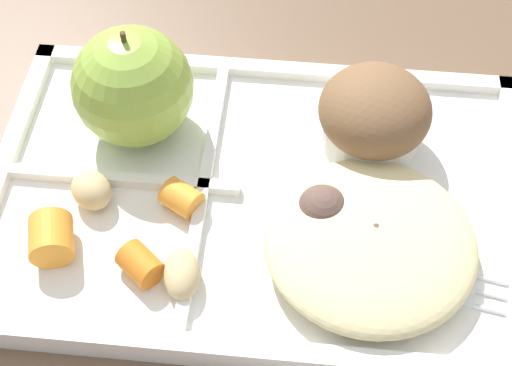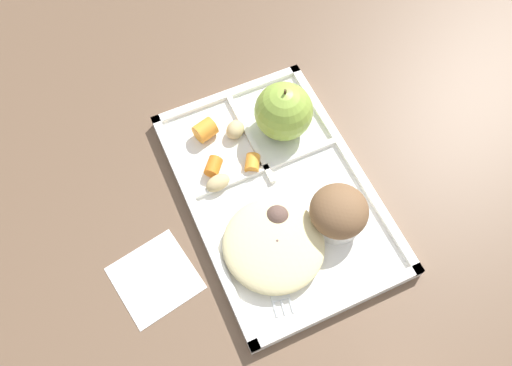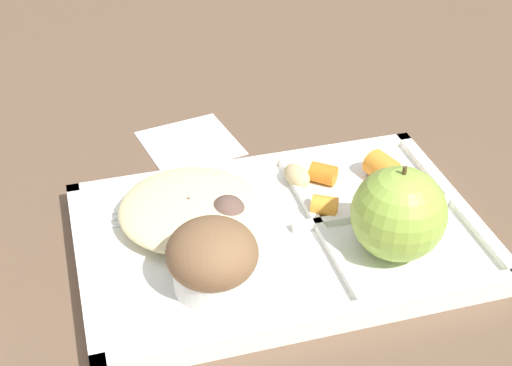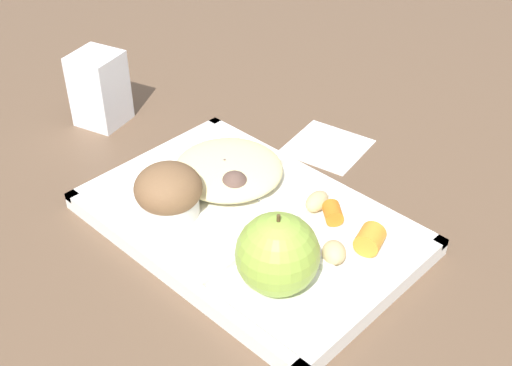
{
  "view_description": "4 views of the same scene",
  "coord_description": "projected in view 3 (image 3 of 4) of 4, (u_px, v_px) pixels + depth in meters",
  "views": [
    {
      "loc": [
        0.03,
        -0.29,
        0.42
      ],
      "look_at": [
        0.0,
        -0.03,
        0.07
      ],
      "focal_mm": 52.04,
      "sensor_mm": 36.0,
      "label": 1
    },
    {
      "loc": [
        0.28,
        -0.16,
        0.65
      ],
      "look_at": [
        -0.0,
        -0.03,
        0.06
      ],
      "focal_mm": 36.42,
      "sensor_mm": 36.0,
      "label": 2
    },
    {
      "loc": [
        0.17,
        0.51,
        0.44
      ],
      "look_at": [
        0.01,
        -0.05,
        0.04
      ],
      "focal_mm": 52.82,
      "sensor_mm": 36.0,
      "label": 3
    },
    {
      "loc": [
        -0.4,
        0.4,
        0.49
      ],
      "look_at": [
        -0.01,
        -0.0,
        0.07
      ],
      "focal_mm": 46.35,
      "sensor_mm": 36.0,
      "label": 4
    }
  ],
  "objects": [
    {
      "name": "meatball_front",
      "position": [
        228.0,
        213.0,
        0.68
      ],
      "size": [
        0.03,
        0.03,
        0.03
      ],
      "primitive_type": "sphere",
      "color": "brown",
      "rests_on": "lunch_tray"
    },
    {
      "name": "potato_chunk_large",
      "position": [
        384.0,
        195.0,
        0.72
      ],
      "size": [
        0.04,
        0.04,
        0.02
      ],
      "primitive_type": "ellipsoid",
      "rotation": [
        0.0,
        0.0,
        2.33
      ],
      "color": "tan",
      "rests_on": "lunch_tray"
    },
    {
      "name": "egg_noodle_pile",
      "position": [
        190.0,
        208.0,
        0.69
      ],
      "size": [
        0.13,
        0.13,
        0.03
      ],
      "primitive_type": "ellipsoid",
      "color": "beige",
      "rests_on": "lunch_tray"
    },
    {
      "name": "meatball_back",
      "position": [
        189.0,
        211.0,
        0.69
      ],
      "size": [
        0.03,
        0.03,
        0.03
      ],
      "primitive_type": "sphere",
      "color": "brown",
      "rests_on": "lunch_tray"
    },
    {
      "name": "lunch_tray",
      "position": [
        281.0,
        238.0,
        0.69
      ],
      "size": [
        0.36,
        0.24,
        0.02
      ],
      "color": "white",
      "rests_on": "ground"
    },
    {
      "name": "carrot_slice_tilted",
      "position": [
        323.0,
        174.0,
        0.75
      ],
      "size": [
        0.03,
        0.03,
        0.02
      ],
      "primitive_type": "cylinder",
      "rotation": [
        0.0,
        1.57,
        2.44
      ],
      "color": "orange",
      "rests_on": "lunch_tray"
    },
    {
      "name": "carrot_slice_large",
      "position": [
        382.0,
        168.0,
        0.75
      ],
      "size": [
        0.03,
        0.03,
        0.03
      ],
      "primitive_type": "cylinder",
      "rotation": [
        0.0,
        1.57,
        4.99
      ],
      "color": "orange",
      "rests_on": "lunch_tray"
    },
    {
      "name": "carrot_slice_near_corner",
      "position": [
        324.0,
        206.0,
        0.7
      ],
      "size": [
        0.03,
        0.03,
        0.02
      ],
      "primitive_type": "cylinder",
      "rotation": [
        0.0,
        1.57,
        2.62
      ],
      "color": "orange",
      "rests_on": "lunch_tray"
    },
    {
      "name": "paper_napkin",
      "position": [
        190.0,
        143.0,
        0.84
      ],
      "size": [
        0.11,
        0.11,
        0.0
      ],
      "primitive_type": "cube",
      "rotation": [
        0.0,
        0.0,
        0.18
      ],
      "color": "white",
      "rests_on": "ground"
    },
    {
      "name": "potato_chunk_corner",
      "position": [
        297.0,
        176.0,
        0.74
      ],
      "size": [
        0.03,
        0.04,
        0.02
      ],
      "primitive_type": "ellipsoid",
      "rotation": [
        0.0,
        0.0,
        4.88
      ],
      "color": "tan",
      "rests_on": "lunch_tray"
    },
    {
      "name": "plastic_fork",
      "position": [
        167.0,
        216.0,
        0.71
      ],
      "size": [
        0.15,
        0.04,
        0.0
      ],
      "color": "white",
      "rests_on": "lunch_tray"
    },
    {
      "name": "ground",
      "position": [
        279.0,
        244.0,
        0.69
      ],
      "size": [
        6.0,
        6.0,
        0.0
      ],
      "primitive_type": "plane",
      "color": "brown"
    },
    {
      "name": "green_apple",
      "position": [
        399.0,
        214.0,
        0.64
      ],
      "size": [
        0.08,
        0.08,
        0.09
      ],
      "color": "#93B742",
      "rests_on": "lunch_tray"
    },
    {
      "name": "bran_muffin",
      "position": [
        212.0,
        259.0,
        0.61
      ],
      "size": [
        0.08,
        0.08,
        0.06
      ],
      "color": "silver",
      "rests_on": "lunch_tray"
    }
  ]
}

